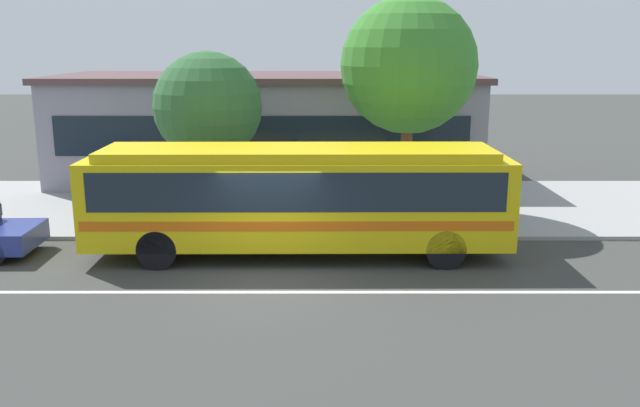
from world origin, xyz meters
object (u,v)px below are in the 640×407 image
at_px(transit_bus, 297,194).
at_px(pedestrian_walking_along_curb, 284,189).
at_px(pedestrian_waiting_near_sign, 144,191).
at_px(street_tree_near_stop, 207,107).
at_px(bus_stop_sign, 481,180).
at_px(street_tree_mid_block, 407,66).

height_order(transit_bus, pedestrian_walking_along_curb, transit_bus).
height_order(transit_bus, pedestrian_waiting_near_sign, transit_bus).
bearing_deg(pedestrian_waiting_near_sign, street_tree_near_stop, 47.86).
height_order(transit_bus, bus_stop_sign, transit_bus).
bearing_deg(pedestrian_waiting_near_sign, bus_stop_sign, -5.18).
distance_m(pedestrian_waiting_near_sign, pedestrian_walking_along_curb, 4.20).
xyz_separation_m(pedestrian_walking_along_curb, bus_stop_sign, (5.69, -1.47, 0.56)).
distance_m(transit_bus, pedestrian_walking_along_curb, 3.27).
bearing_deg(street_tree_near_stop, transit_bus, -55.92).
bearing_deg(street_tree_near_stop, pedestrian_walking_along_curb, -26.85).
xyz_separation_m(pedestrian_waiting_near_sign, bus_stop_sign, (9.85, -0.89, 0.51)).
bearing_deg(street_tree_near_stop, pedestrian_waiting_near_sign, -132.14).
distance_m(transit_bus, pedestrian_waiting_near_sign, 5.37).
relative_size(pedestrian_walking_along_curb, bus_stop_sign, 0.71).
relative_size(pedestrian_walking_along_curb, street_tree_mid_block, 0.25).
distance_m(pedestrian_walking_along_curb, street_tree_near_stop, 3.68).
distance_m(pedestrian_walking_along_curb, street_tree_mid_block, 5.45).
xyz_separation_m(pedestrian_waiting_near_sign, pedestrian_walking_along_curb, (4.16, 0.58, -0.05)).
distance_m(pedestrian_waiting_near_sign, street_tree_mid_block, 8.97).
xyz_separation_m(pedestrian_walking_along_curb, street_tree_mid_block, (3.85, 1.20, 3.67)).
height_order(bus_stop_sign, street_tree_near_stop, street_tree_near_stop).
bearing_deg(street_tree_mid_block, pedestrian_waiting_near_sign, -167.49).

